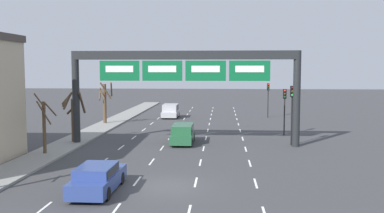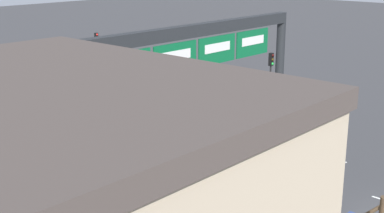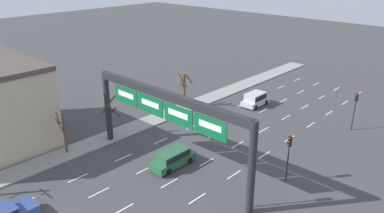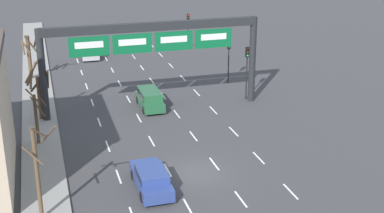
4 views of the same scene
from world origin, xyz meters
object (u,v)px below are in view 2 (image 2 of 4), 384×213
(tree_bare_second, at_px, (48,155))
(traffic_light_near_gantry, at_px, (216,67))
(traffic_light_far_end, at_px, (97,46))
(suv_green, at_px, (181,138))
(sign_gantry, at_px, (193,56))
(tree_bare_third, at_px, (117,193))
(traffic_light_mid_block, at_px, (271,73))

(tree_bare_second, bearing_deg, traffic_light_near_gantry, 15.80)
(traffic_light_near_gantry, distance_m, traffic_light_far_end, 14.68)
(suv_green, xyz_separation_m, tree_bare_second, (-9.28, -0.27, 1.62))
(sign_gantry, relative_size, traffic_light_near_gantry, 4.27)
(traffic_light_near_gantry, xyz_separation_m, tree_bare_second, (-18.42, -5.21, -0.62))
(suv_green, bearing_deg, tree_bare_second, -178.33)
(traffic_light_near_gantry, relative_size, traffic_light_far_end, 0.99)
(traffic_light_far_end, distance_m, tree_bare_third, 31.42)
(sign_gantry, xyz_separation_m, suv_green, (-0.20, 0.83, -5.02))
(traffic_light_near_gantry, distance_m, traffic_light_mid_block, 5.21)
(traffic_light_mid_block, bearing_deg, traffic_light_far_end, 89.45)
(tree_bare_third, bearing_deg, suv_green, 30.32)
(sign_gantry, distance_m, tree_bare_third, 11.44)
(traffic_light_near_gantry, bearing_deg, traffic_light_mid_block, -91.80)
(suv_green, relative_size, traffic_light_near_gantry, 1.05)
(traffic_light_near_gantry, distance_m, tree_bare_third, 21.48)
(sign_gantry, bearing_deg, tree_bare_third, -154.00)
(traffic_light_mid_block, bearing_deg, tree_bare_third, -163.93)
(traffic_light_near_gantry, bearing_deg, tree_bare_third, -150.62)
(suv_green, xyz_separation_m, traffic_light_mid_block, (8.98, -0.25, 2.58))
(traffic_light_mid_block, relative_size, tree_bare_second, 1.03)
(traffic_light_near_gantry, bearing_deg, tree_bare_second, -164.20)
(sign_gantry, distance_m, traffic_light_mid_block, 9.13)
(tree_bare_second, bearing_deg, traffic_light_mid_block, 0.06)
(suv_green, relative_size, tree_bare_third, 1.05)
(sign_gantry, relative_size, tree_bare_second, 3.95)
(tree_bare_third, bearing_deg, traffic_light_near_gantry, 29.38)
(traffic_light_far_end, distance_m, tree_bare_second, 27.14)
(traffic_light_mid_block, bearing_deg, suv_green, 178.40)
(suv_green, height_order, traffic_light_near_gantry, traffic_light_near_gantry)
(traffic_light_far_end, xyz_separation_m, tree_bare_second, (-18.45, -19.89, -0.64))
(suv_green, xyz_separation_m, traffic_light_near_gantry, (9.14, 4.94, 2.24))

